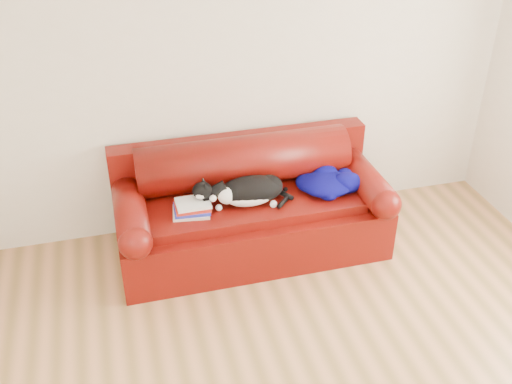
% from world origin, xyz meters
% --- Properties ---
extents(room_shell, '(4.52, 4.02, 2.61)m').
position_xyz_m(room_shell, '(0.12, 0.02, 1.67)').
color(room_shell, beige).
rests_on(room_shell, ground).
extents(sofa_base, '(2.10, 0.90, 0.50)m').
position_xyz_m(sofa_base, '(-0.04, 1.49, 0.24)').
color(sofa_base, '#420E02').
rests_on(sofa_base, ground).
extents(sofa_back, '(2.10, 1.01, 0.88)m').
position_xyz_m(sofa_back, '(-0.04, 1.74, 0.54)').
color(sofa_back, '#420E02').
rests_on(sofa_back, ground).
extents(book_stack, '(0.30, 0.24, 0.10)m').
position_xyz_m(book_stack, '(-0.52, 1.38, 0.55)').
color(book_stack, beige).
rests_on(book_stack, sofa_base).
extents(cat, '(0.72, 0.29, 0.26)m').
position_xyz_m(cat, '(-0.07, 1.41, 0.60)').
color(cat, black).
rests_on(cat, sofa_base).
extents(blanket, '(0.52, 0.42, 0.16)m').
position_xyz_m(blanket, '(0.58, 1.43, 0.57)').
color(blanket, '#050241').
rests_on(blanket, sofa_base).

